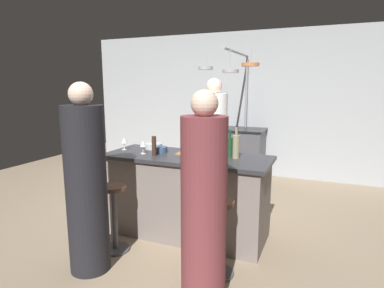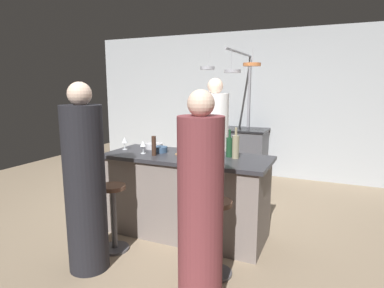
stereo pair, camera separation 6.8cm
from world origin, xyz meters
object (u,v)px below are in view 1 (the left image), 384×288
guest_left (86,186)px  wine_glass_by_chef (143,144)px  wine_bottle_green (230,146)px  wine_bottle_white (236,146)px  stove_range (241,153)px  pepper_mill (154,146)px  chef (213,148)px  mixing_bowl_steel (154,146)px  guest_right (204,208)px  wine_glass_near_left_guest (124,141)px  mixing_bowl_blue (160,150)px  wine_bottle_rose (207,148)px  cutting_board (193,154)px  bar_stool_right (219,234)px  bar_stool_left (114,215)px

guest_left → wine_glass_by_chef: bearing=86.8°
wine_bottle_green → wine_bottle_white: bearing=-31.8°
guest_left → wine_bottle_white: 1.51m
stove_range → pepper_mill: (-0.32, -2.59, 0.56)m
chef → mixing_bowl_steel: (-0.48, -0.80, 0.12)m
guest_right → wine_glass_near_left_guest: bearing=143.9°
wine_bottle_green → guest_right: bearing=-83.5°
chef → wine_glass_by_chef: chef is taller
wine_bottle_green → mixing_bowl_blue: bearing=-173.6°
wine_glass_by_chef → pepper_mill: bearing=-12.3°
wine_bottle_white → pepper_mill: bearing=-165.9°
guest_right → mixing_bowl_steel: size_ratio=7.88×
pepper_mill → wine_glass_by_chef: 0.16m
wine_bottle_rose → wine_glass_by_chef: size_ratio=2.27×
cutting_board → mixing_bowl_steel: mixing_bowl_steel is taller
stove_range → wine_bottle_white: (0.52, -2.38, 0.58)m
cutting_board → wine_glass_by_chef: wine_glass_by_chef is taller
chef → cutting_board: 0.93m
wine_bottle_rose → wine_glass_near_left_guest: 1.10m
mixing_bowl_blue → wine_glass_by_chef: bearing=-134.0°
bar_stool_right → mixing_bowl_steel: size_ratio=3.31×
guest_left → mixing_bowl_steel: (0.01, 1.18, 0.15)m
cutting_board → wine_bottle_green: (0.40, 0.04, 0.10)m
wine_bottle_white → wine_bottle_green: size_ratio=1.10×
stove_range → guest_left: guest_left is taller
stove_range → guest_right: 3.50m
chef → wine_glass_by_chef: size_ratio=11.91×
stove_range → mixing_bowl_steel: 2.36m
wine_glass_near_left_guest → wine_glass_by_chef: same height
chef → wine_bottle_green: bearing=-61.3°
chef → pepper_mill: chef is taller
wine_bottle_rose → wine_glass_near_left_guest: bearing=171.1°
bar_stool_right → guest_right: size_ratio=0.42×
stove_range → mixing_bowl_blue: bearing=-98.1°
mixing_bowl_blue → wine_bottle_green: bearing=6.4°
guest_right → wine_bottle_rose: bearing=108.7°
guest_left → mixing_bowl_steel: 1.19m
chef → mixing_bowl_steel: chef is taller
wine_bottle_green → mixing_bowl_steel: (-0.96, 0.08, -0.08)m
chef → wine_bottle_white: bearing=-58.8°
guest_left → pepper_mill: 0.89m
chef → guest_right: size_ratio=1.08×
bar_stool_left → pepper_mill: (0.20, 0.48, 0.63)m
chef → mixing_bowl_blue: 1.02m
cutting_board → wine_bottle_rose: bearing=-44.2°
bar_stool_left → wine_glass_by_chef: bearing=85.8°
guest_right → chef: bearing=107.0°
wine_bottle_rose → wine_bottle_green: bearing=61.7°
guest_left → wine_bottle_green: bearing=48.6°
mixing_bowl_blue → stove_range: bearing=81.9°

